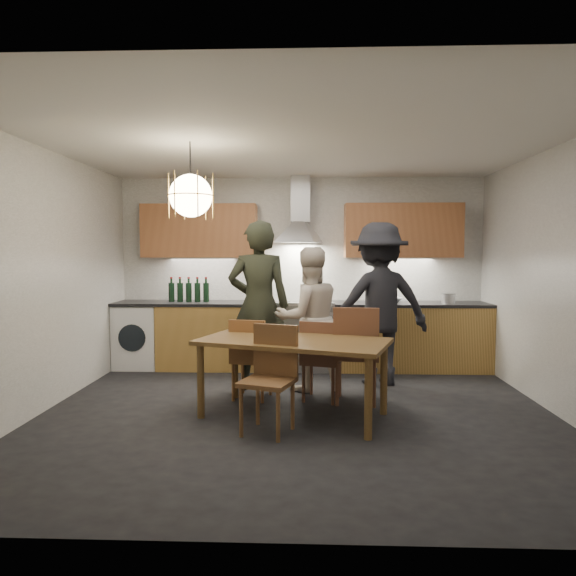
{
  "coord_description": "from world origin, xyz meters",
  "views": [
    {
      "loc": [
        0.09,
        -4.91,
        1.57
      ],
      "look_at": [
        -0.11,
        0.4,
        1.2
      ],
      "focal_mm": 32.0,
      "sensor_mm": 36.0,
      "label": 1
    }
  ],
  "objects_px": {
    "person_left": "(259,305)",
    "person_right": "(379,304)",
    "dining_table": "(293,348)",
    "chair_back_left": "(250,354)",
    "person_mid": "(309,319)",
    "wine_bottles": "(189,290)",
    "mixing_bowl": "(391,300)",
    "stock_pot": "(448,299)",
    "chair_front": "(271,371)"
  },
  "relations": [
    {
      "from": "person_left",
      "to": "person_right",
      "type": "xyz_separation_m",
      "value": [
        1.4,
        0.27,
        -0.0
      ]
    },
    {
      "from": "dining_table",
      "to": "chair_back_left",
      "type": "height_order",
      "value": "chair_back_left"
    },
    {
      "from": "person_mid",
      "to": "wine_bottles",
      "type": "bearing_deg",
      "value": -51.2
    },
    {
      "from": "person_right",
      "to": "person_mid",
      "type": "bearing_deg",
      "value": 6.7
    },
    {
      "from": "wine_bottles",
      "to": "person_left",
      "type": "bearing_deg",
      "value": -45.01
    },
    {
      "from": "mixing_bowl",
      "to": "stock_pot",
      "type": "bearing_deg",
      "value": -3.43
    },
    {
      "from": "person_mid",
      "to": "person_right",
      "type": "xyz_separation_m",
      "value": [
        0.83,
        0.28,
        0.14
      ]
    },
    {
      "from": "chair_front",
      "to": "mixing_bowl",
      "type": "distance_m",
      "value": 2.84
    },
    {
      "from": "dining_table",
      "to": "wine_bottles",
      "type": "bearing_deg",
      "value": 144.44
    },
    {
      "from": "person_mid",
      "to": "mixing_bowl",
      "type": "bearing_deg",
      "value": -154.54
    },
    {
      "from": "person_left",
      "to": "person_mid",
      "type": "relative_size",
      "value": 1.18
    },
    {
      "from": "dining_table",
      "to": "wine_bottles",
      "type": "relative_size",
      "value": 3.53
    },
    {
      "from": "dining_table",
      "to": "person_right",
      "type": "distance_m",
      "value": 1.62
    },
    {
      "from": "person_left",
      "to": "person_mid",
      "type": "xyz_separation_m",
      "value": [
        0.57,
        -0.0,
        -0.15
      ]
    },
    {
      "from": "chair_back_left",
      "to": "stock_pot",
      "type": "xyz_separation_m",
      "value": [
        2.47,
        1.47,
        0.46
      ]
    },
    {
      "from": "chair_back_left",
      "to": "wine_bottles",
      "type": "xyz_separation_m",
      "value": [
        -1.0,
        1.52,
        0.57
      ]
    },
    {
      "from": "dining_table",
      "to": "person_mid",
      "type": "height_order",
      "value": "person_mid"
    },
    {
      "from": "person_left",
      "to": "person_right",
      "type": "relative_size",
      "value": 1.0
    },
    {
      "from": "dining_table",
      "to": "person_right",
      "type": "bearing_deg",
      "value": 70.5
    },
    {
      "from": "mixing_bowl",
      "to": "chair_back_left",
      "type": "bearing_deg",
      "value": -138.71
    },
    {
      "from": "wine_bottles",
      "to": "mixing_bowl",
      "type": "bearing_deg",
      "value": -0.04
    },
    {
      "from": "chair_front",
      "to": "mixing_bowl",
      "type": "relative_size",
      "value": 3.13
    },
    {
      "from": "mixing_bowl",
      "to": "person_left",
      "type": "bearing_deg",
      "value": -147.89
    },
    {
      "from": "person_mid",
      "to": "person_right",
      "type": "relative_size",
      "value": 0.85
    },
    {
      "from": "person_mid",
      "to": "mixing_bowl",
      "type": "distance_m",
      "value": 1.52
    },
    {
      "from": "dining_table",
      "to": "person_left",
      "type": "relative_size",
      "value": 1.01
    },
    {
      "from": "dining_table",
      "to": "wine_bottles",
      "type": "xyz_separation_m",
      "value": [
        -1.47,
        2.03,
        0.41
      ]
    },
    {
      "from": "person_right",
      "to": "stock_pot",
      "type": "relative_size",
      "value": 11.01
    },
    {
      "from": "chair_front",
      "to": "stock_pot",
      "type": "height_order",
      "value": "stock_pot"
    },
    {
      "from": "person_left",
      "to": "mixing_bowl",
      "type": "height_order",
      "value": "person_left"
    },
    {
      "from": "chair_front",
      "to": "person_left",
      "type": "height_order",
      "value": "person_left"
    },
    {
      "from": "chair_front",
      "to": "person_right",
      "type": "distance_m",
      "value": 2.06
    },
    {
      "from": "dining_table",
      "to": "person_right",
      "type": "height_order",
      "value": "person_right"
    },
    {
      "from": "person_mid",
      "to": "mixing_bowl",
      "type": "xyz_separation_m",
      "value": [
        1.1,
        1.05,
        0.12
      ]
    },
    {
      "from": "person_left",
      "to": "person_right",
      "type": "distance_m",
      "value": 1.43
    },
    {
      "from": "dining_table",
      "to": "mixing_bowl",
      "type": "height_order",
      "value": "mixing_bowl"
    },
    {
      "from": "wine_bottles",
      "to": "chair_back_left",
      "type": "bearing_deg",
      "value": -56.67
    },
    {
      "from": "dining_table",
      "to": "chair_back_left",
      "type": "relative_size",
      "value": 2.24
    },
    {
      "from": "person_right",
      "to": "mixing_bowl",
      "type": "bearing_deg",
      "value": -120.61
    },
    {
      "from": "dining_table",
      "to": "chair_back_left",
      "type": "xyz_separation_m",
      "value": [
        -0.48,
        0.52,
        -0.16
      ]
    },
    {
      "from": "person_right",
      "to": "person_left",
      "type": "bearing_deg",
      "value": -0.58
    },
    {
      "from": "person_right",
      "to": "chair_back_left",
      "type": "bearing_deg",
      "value": 15.28
    },
    {
      "from": "dining_table",
      "to": "mixing_bowl",
      "type": "bearing_deg",
      "value": 76.93
    },
    {
      "from": "chair_back_left",
      "to": "wine_bottles",
      "type": "relative_size",
      "value": 1.57
    },
    {
      "from": "chair_back_left",
      "to": "person_right",
      "type": "relative_size",
      "value": 0.45
    },
    {
      "from": "chair_front",
      "to": "stock_pot",
      "type": "relative_size",
      "value": 5.32
    },
    {
      "from": "person_left",
      "to": "person_right",
      "type": "bearing_deg",
      "value": -171.19
    },
    {
      "from": "chair_back_left",
      "to": "stock_pot",
      "type": "relative_size",
      "value": 4.98
    },
    {
      "from": "person_left",
      "to": "person_mid",
      "type": "height_order",
      "value": "person_left"
    },
    {
      "from": "dining_table",
      "to": "chair_front",
      "type": "height_order",
      "value": "chair_front"
    }
  ]
}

